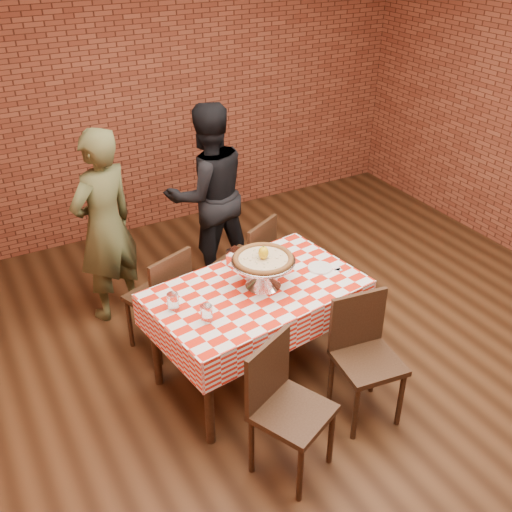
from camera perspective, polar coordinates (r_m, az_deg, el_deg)
name	(u,v)px	position (r m, az deg, el deg)	size (l,w,h in m)	color
ground	(325,389)	(4.40, 6.62, -12.46)	(6.00, 6.00, 0.00)	black
back_wall	(156,87)	(6.08, -9.49, 15.62)	(5.50, 5.50, 0.00)	brown
table	(256,333)	(4.25, 0.02, -7.32)	(1.40, 0.84, 0.75)	#3A2617
tablecloth	(256,302)	(4.10, 0.02, -4.44)	(1.44, 0.88, 0.24)	red
pizza_stand	(263,273)	(4.00, 0.70, -1.59)	(0.44, 0.44, 0.19)	silver
pizza	(263,259)	(3.95, 0.71, -0.32)	(0.40, 0.40, 0.03)	beige
lemon	(263,253)	(3.92, 0.71, 0.31)	(0.07, 0.07, 0.09)	yellow
water_glass_left	(207,314)	(3.70, -4.75, -5.51)	(0.07, 0.07, 0.12)	white
water_glass_right	(173,302)	(3.83, -7.92, -4.34)	(0.07, 0.07, 0.12)	white
side_plate	(320,268)	(4.25, 6.13, -1.13)	(0.17, 0.17, 0.01)	white
sweetener_packet_a	(338,269)	(4.26, 7.80, -1.23)	(0.05, 0.04, 0.01)	white
sweetener_packet_b	(338,270)	(4.25, 7.85, -1.33)	(0.05, 0.04, 0.01)	white
condiment_caddy	(234,257)	(4.25, -2.11, -0.08)	(0.09, 0.07, 0.13)	silver
chair_near_left	(293,414)	(3.58, 3.53, -14.82)	(0.40, 0.40, 0.88)	#3A2617
chair_near_right	(368,364)	(3.97, 10.65, -10.09)	(0.39, 0.39, 0.87)	#3A2617
chair_far_left	(158,299)	(4.55, -9.35, -4.05)	(0.39, 0.39, 0.86)	#3A2617
chair_far_right	(245,264)	(4.91, -1.07, -0.78)	(0.38, 0.38, 0.86)	#3A2617
diner_olive	(105,227)	(4.83, -14.23, 2.74)	(0.59, 0.38, 1.60)	#4C4F2D
diner_black	(208,194)	(5.24, -4.61, 5.95)	(0.78, 0.61, 1.61)	black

